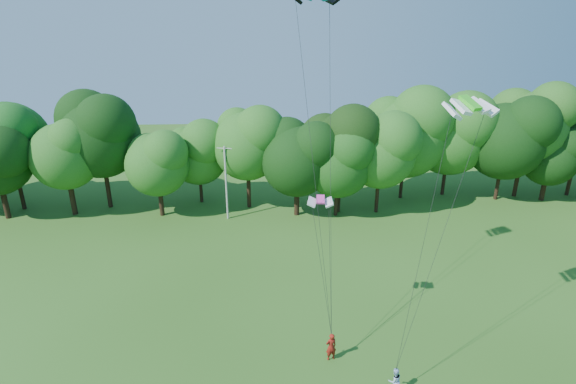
{
  "coord_description": "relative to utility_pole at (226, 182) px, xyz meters",
  "views": [
    {
      "loc": [
        0.08,
        -10.97,
        19.74
      ],
      "look_at": [
        1.27,
        13.0,
        10.53
      ],
      "focal_mm": 28.0,
      "sensor_mm": 36.0,
      "label": 1
    }
  ],
  "objects": [
    {
      "name": "utility_pole",
      "position": [
        0.0,
        0.0,
        0.0
      ],
      "size": [
        1.56,
        0.45,
        7.92
      ],
      "rotation": [
        0.0,
        0.0,
        -0.23
      ],
      "color": "#B6B5AD",
      "rests_on": "ground"
    },
    {
      "name": "kite_flyer_left",
      "position": [
        7.99,
        -21.65,
        -3.13
      ],
      "size": [
        0.79,
        0.64,
        1.89
      ],
      "primitive_type": "imported",
      "rotation": [
        0.0,
        0.0,
        3.44
      ],
      "color": "maroon",
      "rests_on": "ground"
    },
    {
      "name": "kite_flyer_right",
      "position": [
        11.19,
        -24.46,
        -3.27
      ],
      "size": [
        0.88,
        0.74,
        1.61
      ],
      "primitive_type": "imported",
      "rotation": [
        0.0,
        0.0,
        3.32
      ],
      "color": "#ACCAEF",
      "rests_on": "ground"
    },
    {
      "name": "kite_green",
      "position": [
        14.89,
        -20.86,
        11.63
      ],
      "size": [
        3.17,
        2.23,
        0.68
      ],
      "rotation": [
        0.0,
        0.0,
        0.36
      ],
      "color": "#36D920",
      "rests_on": "ground"
    },
    {
      "name": "kite_pink",
      "position": [
        7.44,
        -18.75,
        5.5
      ],
      "size": [
        1.61,
        0.88,
        0.37
      ],
      "rotation": [
        0.0,
        0.0,
        -0.1
      ],
      "color": "#F042AC",
      "rests_on": "ground"
    },
    {
      "name": "tree_back_west",
      "position": [
        -22.93,
        3.73,
        4.11
      ],
      "size": [
        9.01,
        9.01,
        13.11
      ],
      "color": "#352115",
      "rests_on": "ground"
    },
    {
      "name": "tree_back_center",
      "position": [
        11.95,
        1.33,
        3.96
      ],
      "size": [
        8.85,
        8.85,
        12.87
      ],
      "color": "black",
      "rests_on": "ground"
    },
    {
      "name": "tree_back_east",
      "position": [
        33.84,
        4.86,
        4.42
      ],
      "size": [
        9.35,
        9.35,
        13.61
      ],
      "color": "black",
      "rests_on": "ground"
    }
  ]
}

